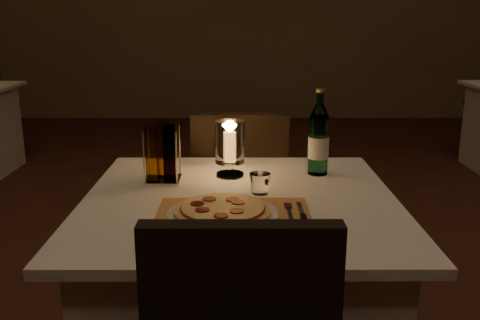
{
  "coord_description": "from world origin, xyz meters",
  "views": [
    {
      "loc": [
        0.0,
        -1.92,
        1.3
      ],
      "look_at": [
        0.0,
        -0.28,
        0.86
      ],
      "focal_mm": 40.0,
      "sensor_mm": 36.0,
      "label": 1
    }
  ],
  "objects_px": {
    "tumbler": "(260,184)",
    "hurricane_candle": "(230,144)",
    "main_table": "(240,300)",
    "plate": "(223,215)",
    "water_bottle": "(319,140)",
    "pizza": "(223,210)",
    "chair_far": "(240,186)"
  },
  "relations": [
    {
      "from": "tumbler",
      "to": "hurricane_candle",
      "type": "xyz_separation_m",
      "value": [
        -0.1,
        0.2,
        0.08
      ]
    },
    {
      "from": "main_table",
      "to": "tumbler",
      "type": "bearing_deg",
      "value": 33.31
    },
    {
      "from": "plate",
      "to": "water_bottle",
      "type": "relative_size",
      "value": 1.03
    },
    {
      "from": "plate",
      "to": "hurricane_candle",
      "type": "distance_m",
      "value": 0.44
    },
    {
      "from": "pizza",
      "to": "tumbler",
      "type": "xyz_separation_m",
      "value": [
        0.12,
        0.22,
        0.01
      ]
    },
    {
      "from": "pizza",
      "to": "hurricane_candle",
      "type": "relative_size",
      "value": 1.38
    },
    {
      "from": "chair_far",
      "to": "pizza",
      "type": "relative_size",
      "value": 3.21
    },
    {
      "from": "main_table",
      "to": "chair_far",
      "type": "xyz_separation_m",
      "value": [
        -0.0,
        0.71,
        0.18
      ]
    },
    {
      "from": "hurricane_candle",
      "to": "main_table",
      "type": "bearing_deg",
      "value": -81.51
    },
    {
      "from": "main_table",
      "to": "plate",
      "type": "height_order",
      "value": "plate"
    },
    {
      "from": "plate",
      "to": "chair_far",
      "type": "bearing_deg",
      "value": 86.8
    },
    {
      "from": "hurricane_candle",
      "to": "water_bottle",
      "type": "bearing_deg",
      "value": 4.85
    },
    {
      "from": "main_table",
      "to": "tumbler",
      "type": "distance_m",
      "value": 0.41
    },
    {
      "from": "main_table",
      "to": "chair_far",
      "type": "relative_size",
      "value": 1.11
    },
    {
      "from": "chair_far",
      "to": "hurricane_candle",
      "type": "distance_m",
      "value": 0.57
    },
    {
      "from": "pizza",
      "to": "tumbler",
      "type": "height_order",
      "value": "tumbler"
    },
    {
      "from": "plate",
      "to": "water_bottle",
      "type": "distance_m",
      "value": 0.57
    },
    {
      "from": "plate",
      "to": "pizza",
      "type": "relative_size",
      "value": 1.14
    },
    {
      "from": "pizza",
      "to": "water_bottle",
      "type": "bearing_deg",
      "value": 53.19
    },
    {
      "from": "chair_far",
      "to": "hurricane_candle",
      "type": "xyz_separation_m",
      "value": [
        -0.04,
        -0.47,
        0.31
      ]
    },
    {
      "from": "chair_far",
      "to": "water_bottle",
      "type": "bearing_deg",
      "value": -57.32
    },
    {
      "from": "water_bottle",
      "to": "pizza",
      "type": "bearing_deg",
      "value": -126.81
    },
    {
      "from": "plate",
      "to": "hurricane_candle",
      "type": "xyz_separation_m",
      "value": [
        0.01,
        0.42,
        0.11
      ]
    },
    {
      "from": "pizza",
      "to": "hurricane_candle",
      "type": "bearing_deg",
      "value": 88.07
    },
    {
      "from": "water_bottle",
      "to": "chair_far",
      "type": "bearing_deg",
      "value": 122.68
    },
    {
      "from": "tumbler",
      "to": "water_bottle",
      "type": "height_order",
      "value": "water_bottle"
    },
    {
      "from": "main_table",
      "to": "chair_far",
      "type": "height_order",
      "value": "chair_far"
    },
    {
      "from": "chair_far",
      "to": "hurricane_candle",
      "type": "relative_size",
      "value": 4.45
    },
    {
      "from": "plate",
      "to": "hurricane_candle",
      "type": "height_order",
      "value": "hurricane_candle"
    },
    {
      "from": "main_table",
      "to": "plate",
      "type": "xyz_separation_m",
      "value": [
        -0.05,
        -0.18,
        0.38
      ]
    },
    {
      "from": "tumbler",
      "to": "water_bottle",
      "type": "distance_m",
      "value": 0.33
    },
    {
      "from": "chair_far",
      "to": "plate",
      "type": "distance_m",
      "value": 0.92
    }
  ]
}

